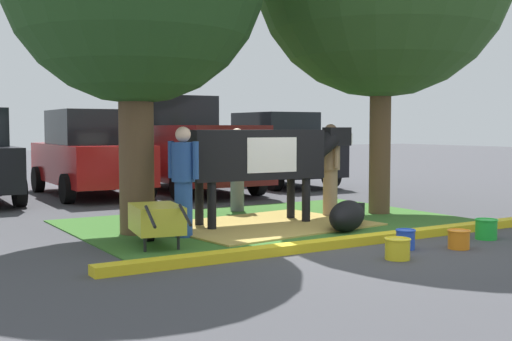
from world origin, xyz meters
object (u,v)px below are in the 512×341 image
Objects in this scene: calf_lying at (347,216)px; person_visitor_far at (237,167)px; bucket_green at (486,229)px; pickup_truck_maroon at (186,147)px; person_handler at (183,179)px; bucket_yellow at (397,248)px; wheelbarrow at (156,219)px; bucket_orange at (459,239)px; person_visitor_near at (330,167)px; bucket_blue at (406,239)px; cow_holstein at (259,155)px; sedan_red at (90,154)px; hatchback_white at (275,150)px.

person_visitor_far is (-0.30, 2.91, 0.62)m from calf_lying.
pickup_truck_maroon is (-0.58, 8.76, 0.96)m from bucket_green.
bucket_yellow is at bearing -60.61° from person_handler.
person_handler is 7.09m from pickup_truck_maroon.
wheelbarrow reaches higher than bucket_orange.
calf_lying is at bearing -118.31° from person_visitor_near.
bucket_green reaches higher than bucket_blue.
bucket_blue is at bearing 37.66° from bucket_yellow.
cow_holstein is 9.59× the size of bucket_yellow.
wheelbarrow is 4.04m from bucket_orange.
sedan_red is 0.82× the size of pickup_truck_maroon.
person_visitor_near is 6.49m from sedan_red.
sedan_red is 2.41m from pickup_truck_maroon.
cow_holstein is 6.07m from pickup_truck_maroon.
bucket_green is at bearing 10.42° from bucket_yellow.
cow_holstein is 0.71× the size of sedan_red.
person_visitor_near reaches higher than calf_lying.
person_visitor_near is 0.31× the size of pickup_truck_maroon.
person_visitor_far is (0.55, 1.67, -0.30)m from cow_holstein.
bucket_blue is (2.13, -2.34, -0.73)m from person_handler.
bucket_orange is at bearing -44.33° from person_handler.
bucket_green reaches higher than bucket_yellow.
bucket_orange is (0.60, -4.85, -0.72)m from person_visitor_far.
pickup_truck_maroon is 1.23× the size of hatchback_white.
sedan_red is (-1.45, 4.47, 0.13)m from person_visitor_far.
person_handler is at bearing -115.90° from pickup_truck_maroon.
hatchback_white reaches higher than person_visitor_near.
pickup_truck_maroon is at bearing 83.67° from bucket_blue.
cow_holstein is 1.96× the size of person_visitor_far.
pickup_truck_maroon is (3.09, 6.37, 0.24)m from person_handler.
person_visitor_far is 4.70m from sedan_red.
cow_holstein is at bearing -125.24° from hatchback_white.
bucket_green is at bearing -23.54° from wheelbarrow.
sedan_red reaches higher than person_visitor_far.
calf_lying is 2.22m from bucket_yellow.
sedan_red is (1.35, 7.13, 0.60)m from wheelbarrow.
cow_holstein is 1.78m from person_visitor_far.
sedan_red is at bearing 95.22° from bucket_yellow.
cow_holstein is 10.27× the size of bucket_orange.
sedan_red is at bearing -179.77° from hatchback_white.
pickup_truck_maroon is at bearing 87.84° from bucket_orange.
person_visitor_near is 6.62m from hatchback_white.
hatchback_white is at bearing 64.97° from bucket_yellow.
cow_holstein is 7.55m from hatchback_white.
sedan_red is (-0.86, 9.40, 0.85)m from bucket_yellow.
calf_lying is at bearing -84.07° from person_visitor_far.
person_handler is at bearing 147.02° from bucket_green.
sedan_red reaches higher than bucket_green.
bucket_green is at bearing -104.20° from hatchback_white.
bucket_blue is at bearing -47.70° from person_handler.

